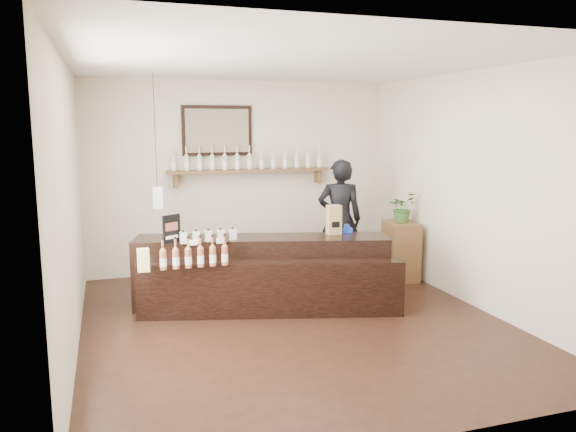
{
  "coord_description": "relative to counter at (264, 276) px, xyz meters",
  "views": [
    {
      "loc": [
        -1.9,
        -5.64,
        2.17
      ],
      "look_at": [
        0.15,
        0.7,
        1.08
      ],
      "focal_mm": 35.0,
      "sensor_mm": 36.0,
      "label": 1
    }
  ],
  "objects": [
    {
      "name": "room_shell",
      "position": [
        0.18,
        -0.59,
        1.31
      ],
      "size": [
        5.0,
        5.0,
        5.0
      ],
      "color": "beige",
      "rests_on": "ground"
    },
    {
      "name": "tape_dispenser",
      "position": [
        1.08,
        0.03,
        0.49
      ],
      "size": [
        0.14,
        0.05,
        0.11
      ],
      "color": "#1A3CB8",
      "rests_on": "counter"
    },
    {
      "name": "counter",
      "position": [
        0.0,
        0.0,
        0.0
      ],
      "size": [
        3.05,
        1.58,
        0.99
      ],
      "color": "black",
      "rests_on": "ground"
    },
    {
      "name": "back_wall_decor",
      "position": [
        0.04,
        1.79,
        1.36
      ],
      "size": [
        2.66,
        0.96,
        1.69
      ],
      "color": "brown",
      "rests_on": "ground"
    },
    {
      "name": "ground",
      "position": [
        0.18,
        -0.59,
        -0.4
      ],
      "size": [
        5.0,
        5.0,
        0.0
      ],
      "primitive_type": "plane",
      "color": "black",
      "rests_on": "ground"
    },
    {
      "name": "promo_sign",
      "position": [
        -1.05,
        0.1,
        0.61
      ],
      "size": [
        0.21,
        0.13,
        0.32
      ],
      "color": "black",
      "rests_on": "counter"
    },
    {
      "name": "side_cabinet",
      "position": [
        2.18,
        0.64,
        0.01
      ],
      "size": [
        0.5,
        0.62,
        0.82
      ],
      "color": "brown",
      "rests_on": "ground"
    },
    {
      "name": "shopkeeper",
      "position": [
        1.38,
        0.96,
        0.56
      ],
      "size": [
        0.81,
        0.67,
        1.92
      ],
      "primitive_type": "imported",
      "rotation": [
        0.0,
        0.0,
        2.8
      ],
      "color": "black",
      "rests_on": "ground"
    },
    {
      "name": "paper_bag",
      "position": [
        0.9,
        0.02,
        0.62
      ],
      "size": [
        0.16,
        0.13,
        0.36
      ],
      "color": "olive",
      "rests_on": "counter"
    },
    {
      "name": "potted_plant",
      "position": [
        2.18,
        0.64,
        0.63
      ],
      "size": [
        0.48,
        0.46,
        0.42
      ],
      "primitive_type": "imported",
      "rotation": [
        0.0,
        0.0,
        0.43
      ],
      "color": "#346126",
      "rests_on": "side_cabinet"
    }
  ]
}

